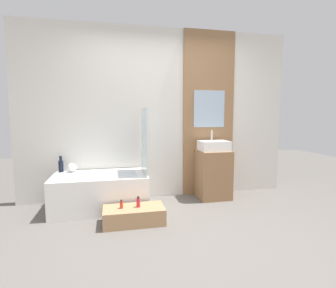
# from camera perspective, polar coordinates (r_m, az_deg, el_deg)

# --- Properties ---
(ground_plane) EXTENTS (12.00, 12.00, 0.00)m
(ground_plane) POSITION_cam_1_polar(r_m,az_deg,el_deg) (2.87, 4.28, -20.41)
(ground_plane) COLOR #605B56
(wall_tiled_back) EXTENTS (4.20, 0.06, 2.60)m
(wall_tiled_back) POSITION_cam_1_polar(r_m,az_deg,el_deg) (4.10, -1.93, 6.49)
(wall_tiled_back) COLOR silver
(wall_tiled_back) RESTS_ON ground_plane
(wall_wood_accent) EXTENTS (0.84, 0.04, 2.60)m
(wall_wood_accent) POSITION_cam_1_polar(r_m,az_deg,el_deg) (4.27, 8.85, 6.47)
(wall_wood_accent) COLOR #8E6642
(wall_wood_accent) RESTS_ON ground_plane
(bathtub) EXTENTS (1.26, 0.72, 0.48)m
(bathtub) POSITION_cam_1_polar(r_m,az_deg,el_deg) (3.77, -14.49, -9.98)
(bathtub) COLOR white
(bathtub) RESTS_ON ground_plane
(glass_shower_screen) EXTENTS (0.01, 0.56, 0.90)m
(glass_shower_screen) POSITION_cam_1_polar(r_m,az_deg,el_deg) (3.60, -5.29, 0.61)
(glass_shower_screen) COLOR silver
(glass_shower_screen) RESTS_ON bathtub
(wooden_step_bench) EXTENTS (0.72, 0.37, 0.20)m
(wooden_step_bench) POSITION_cam_1_polar(r_m,az_deg,el_deg) (3.27, -7.43, -15.12)
(wooden_step_bench) COLOR #A87F56
(wooden_step_bench) RESTS_ON ground_plane
(vanity_cabinet) EXTENTS (0.47, 0.44, 0.74)m
(vanity_cabinet) POSITION_cam_1_polar(r_m,az_deg,el_deg) (4.15, 9.82, -6.51)
(vanity_cabinet) COLOR #8E6642
(vanity_cabinet) RESTS_ON ground_plane
(sink) EXTENTS (0.44, 0.34, 0.31)m
(sink) POSITION_cam_1_polar(r_m,az_deg,el_deg) (4.08, 9.93, -0.36)
(sink) COLOR white
(sink) RESTS_ON vanity_cabinet
(vase_tall_dark) EXTENTS (0.07, 0.07, 0.23)m
(vase_tall_dark) POSITION_cam_1_polar(r_m,az_deg,el_deg) (4.02, -22.27, -4.36)
(vase_tall_dark) COLOR black
(vase_tall_dark) RESTS_ON bathtub
(vase_round_light) EXTENTS (0.13, 0.13, 0.13)m
(vase_round_light) POSITION_cam_1_polar(r_m,az_deg,el_deg) (3.98, -20.19, -4.84)
(vase_round_light) COLOR silver
(vase_round_light) RESTS_ON bathtub
(bottle_soap_primary) EXTENTS (0.04, 0.04, 0.10)m
(bottle_soap_primary) POSITION_cam_1_polar(r_m,az_deg,el_deg) (3.21, -10.10, -12.85)
(bottle_soap_primary) COLOR red
(bottle_soap_primary) RESTS_ON wooden_step_bench
(bottle_soap_secondary) EXTENTS (0.04, 0.04, 0.13)m
(bottle_soap_secondary) POSITION_cam_1_polar(r_m,az_deg,el_deg) (3.22, -6.49, -12.51)
(bottle_soap_secondary) COLOR red
(bottle_soap_secondary) RESTS_ON wooden_step_bench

